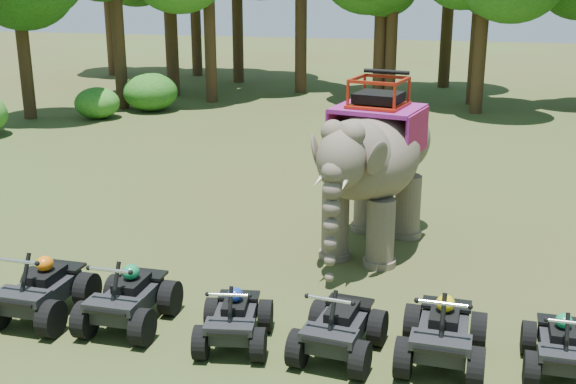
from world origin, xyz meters
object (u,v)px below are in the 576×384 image
(atv_3, at_px, (339,319))
(atv_4, at_px, (444,324))
(atv_2, at_px, (234,312))
(atv_0, at_px, (41,282))
(elephant, at_px, (375,163))
(atv_1, at_px, (128,290))
(atv_5, at_px, (563,339))

(atv_3, height_order, atv_4, atv_4)
(atv_2, bearing_deg, atv_4, -5.57)
(atv_0, height_order, atv_4, atv_0)
(atv_2, xyz_separation_m, atv_3, (1.78, 0.04, 0.05))
(elephant, distance_m, atv_0, 7.39)
(atv_3, xyz_separation_m, atv_4, (1.65, 0.14, 0.04))
(elephant, distance_m, atv_4, 5.30)
(atv_0, bearing_deg, atv_3, 0.70)
(elephant, xyz_separation_m, atv_3, (0.05, -4.98, -1.33))
(elephant, height_order, atv_4, elephant)
(atv_2, distance_m, atv_3, 1.78)
(atv_3, bearing_deg, atv_2, -171.34)
(atv_1, bearing_deg, elephant, 53.22)
(elephant, height_order, atv_0, elephant)
(atv_3, bearing_deg, atv_0, -173.80)
(atv_1, bearing_deg, atv_0, -176.58)
(atv_1, relative_size, atv_4, 0.99)
(elephant, bearing_deg, atv_2, -96.31)
(atv_2, bearing_deg, atv_5, -5.36)
(atv_1, bearing_deg, atv_2, -4.92)
(atv_0, bearing_deg, atv_5, 2.75)
(atv_3, relative_size, atv_5, 1.11)
(atv_1, bearing_deg, atv_5, 1.76)
(atv_2, xyz_separation_m, atv_5, (5.25, 0.29, -0.01))
(atv_0, bearing_deg, atv_2, -0.49)
(atv_3, relative_size, atv_4, 0.94)
(elephant, distance_m, atv_2, 5.49)
(elephant, xyz_separation_m, atv_1, (-3.75, -4.80, -1.30))
(atv_1, height_order, atv_2, atv_1)
(atv_1, xyz_separation_m, atv_2, (2.02, -0.22, -0.08))
(atv_5, bearing_deg, atv_1, -177.32)
(atv_0, xyz_separation_m, atv_1, (1.66, 0.06, -0.02))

